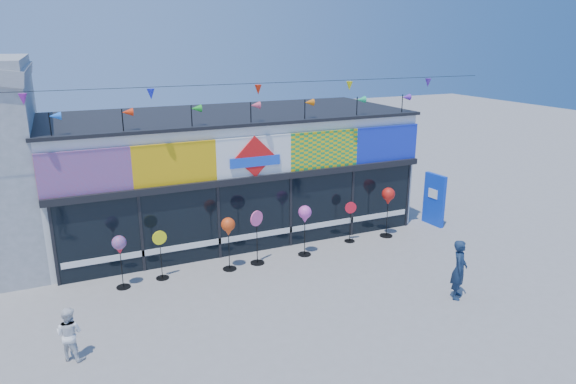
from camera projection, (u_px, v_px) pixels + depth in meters
ground at (302, 298)px, 13.42m from camera, size 80.00×80.00×0.00m
kite_shop at (230, 171)px, 18.03m from camera, size 16.00×5.70×5.31m
blue_sign at (434, 199)px, 18.51m from camera, size 0.23×0.95×1.89m
spinner_0 at (119, 246)px, 13.64m from camera, size 0.38×0.38×1.51m
spinner_1 at (161, 254)px, 14.30m from camera, size 0.40×0.37×1.43m
spinner_2 at (228, 228)px, 14.73m from camera, size 0.41×0.41×1.61m
spinner_3 at (257, 236)px, 15.25m from camera, size 0.45×0.43×1.67m
spinner_4 at (305, 216)px, 15.74m from camera, size 0.41×0.41×1.62m
spinner_5 at (350, 221)px, 16.97m from camera, size 0.39×0.35×1.38m
spinner_6 at (388, 198)px, 17.24m from camera, size 0.44×0.44×1.73m
adult_man at (459, 269)px, 13.23m from camera, size 0.68×0.68×1.59m
child at (69, 334)px, 10.71m from camera, size 0.66×0.60×1.19m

